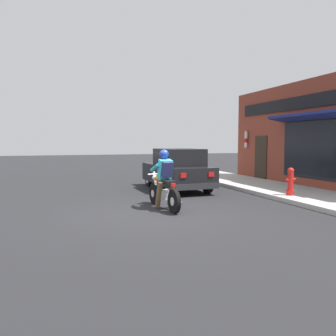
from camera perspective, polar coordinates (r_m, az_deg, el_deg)
The scene contains 6 objects.
ground_plane at distance 8.61m, azimuth -2.07°, elevation -7.67°, with size 80.00×80.00×0.00m, color black.
sidewalk_curb at distance 13.63m, azimuth 15.86°, elevation -3.01°, with size 2.60×22.00×0.14m, color #ADAAA3.
storefront_building at distance 13.97m, azimuth 22.75°, elevation 5.36°, with size 1.25×9.04×4.20m.
motorcycle_with_rider at distance 8.94m, azimuth -0.73°, elevation -2.81°, with size 0.59×2.02×1.62m.
car_hatchback at distance 12.47m, azimuth 1.59°, elevation -0.32°, with size 1.72×3.81×1.57m.
fire_hydrant at distance 11.06m, azimuth 20.55°, elevation -2.24°, with size 0.36×0.24×0.88m.
Camera 1 is at (-2.49, -8.04, 1.82)m, focal length 35.00 mm.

